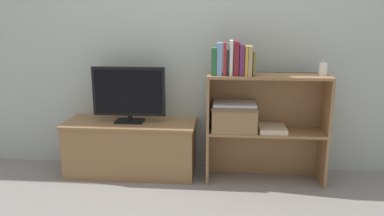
{
  "coord_description": "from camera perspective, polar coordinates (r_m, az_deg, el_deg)",
  "views": [
    {
      "loc": [
        0.23,
        -2.63,
        1.25
      ],
      "look_at": [
        0.0,
        0.14,
        0.57
      ],
      "focal_mm": 35.0,
      "sensor_mm": 36.0,
      "label": 1
    }
  ],
  "objects": [
    {
      "name": "wall_back",
      "position": [
        3.05,
        0.44,
        12.8
      ],
      "size": [
        10.0,
        0.05,
        2.4
      ],
      "color": "#B2BCB2",
      "rests_on": "ground_plane"
    },
    {
      "name": "tv",
      "position": [
        2.97,
        -9.61,
        2.24
      ],
      "size": [
        0.57,
        0.14,
        0.44
      ],
      "color": "black",
      "rests_on": "tv_stand"
    },
    {
      "name": "book_crimson",
      "position": [
        2.75,
        5.0,
        7.48
      ],
      "size": [
        0.02,
        0.14,
        0.24
      ],
      "color": "#B22328",
      "rests_on": "bookshelf_upper_tier"
    },
    {
      "name": "baby_monitor",
      "position": [
        2.88,
        19.32,
        5.62
      ],
      "size": [
        0.05,
        0.04,
        0.12
      ],
      "color": "white",
      "rests_on": "bookshelf_upper_tier"
    },
    {
      "name": "ground_plane",
      "position": [
        2.92,
        -0.23,
        -11.62
      ],
      "size": [
        16.0,
        16.0,
        0.0
      ],
      "primitive_type": "plane",
      "color": "gray"
    },
    {
      "name": "tv_stand",
      "position": [
        3.09,
        -9.27,
        -5.97
      ],
      "size": [
        1.04,
        0.4,
        0.44
      ],
      "color": "olive",
      "rests_on": "ground_plane"
    },
    {
      "name": "bookshelf_lower_tier",
      "position": [
        3.01,
        10.91,
        -5.74
      ],
      "size": [
        0.9,
        0.27,
        0.41
      ],
      "color": "olive",
      "rests_on": "ground_plane"
    },
    {
      "name": "storage_basket_left",
      "position": [
        2.85,
        6.47,
        -1.29
      ],
      "size": [
        0.34,
        0.24,
        0.2
      ],
      "color": "#937047",
      "rests_on": "bookshelf_lower_tier"
    },
    {
      "name": "book_olive",
      "position": [
        2.76,
        9.44,
        6.71
      ],
      "size": [
        0.02,
        0.12,
        0.17
      ],
      "color": "olive",
      "rests_on": "bookshelf_upper_tier"
    },
    {
      "name": "book_plum",
      "position": [
        2.75,
        7.6,
        7.26
      ],
      "size": [
        0.04,
        0.12,
        0.22
      ],
      "color": "#6B2D66",
      "rests_on": "bookshelf_upper_tier"
    },
    {
      "name": "book_forest",
      "position": [
        2.75,
        3.38,
        7.14
      ],
      "size": [
        0.04,
        0.13,
        0.2
      ],
      "color": "#286638",
      "rests_on": "bookshelf_upper_tier"
    },
    {
      "name": "bookshelf_upper_tier",
      "position": [
        2.9,
        11.29,
        2.1
      ],
      "size": [
        0.9,
        0.27,
        0.43
      ],
      "color": "olive",
      "rests_on": "bookshelf_lower_tier"
    },
    {
      "name": "book_maroon",
      "position": [
        2.75,
        6.74,
        7.53
      ],
      "size": [
        0.04,
        0.13,
        0.24
      ],
      "color": "maroon",
      "rests_on": "bookshelf_upper_tier"
    },
    {
      "name": "magazine_stack",
      "position": [
        2.9,
        12.12,
        -3.08
      ],
      "size": [
        0.2,
        0.23,
        0.04
      ],
      "color": "beige",
      "rests_on": "bookshelf_lower_tier"
    },
    {
      "name": "book_skyblue",
      "position": [
        2.75,
        4.24,
        7.49
      ],
      "size": [
        0.04,
        0.14,
        0.23
      ],
      "color": "#709ECC",
      "rests_on": "bookshelf_upper_tier"
    },
    {
      "name": "book_tan",
      "position": [
        2.76,
        8.79,
        7.15
      ],
      "size": [
        0.03,
        0.16,
        0.21
      ],
      "color": "tan",
      "rests_on": "bookshelf_upper_tier"
    },
    {
      "name": "laptop",
      "position": [
        2.82,
        6.52,
        0.64
      ],
      "size": [
        0.32,
        0.22,
        0.02
      ],
      "color": "#BCBCC1",
      "rests_on": "storage_basket_left"
    },
    {
      "name": "book_mustard",
      "position": [
        2.75,
        8.24,
        7.19
      ],
      "size": [
        0.02,
        0.16,
        0.21
      ],
      "color": "gold",
      "rests_on": "bookshelf_upper_tier"
    },
    {
      "name": "book_charcoal",
      "position": [
        2.75,
        5.45,
        6.86
      ],
      "size": [
        0.02,
        0.14,
        0.18
      ],
      "color": "#232328",
      "rests_on": "bookshelf_upper_tier"
    },
    {
      "name": "book_ivory",
      "position": [
        2.75,
        5.98,
        7.63
      ],
      "size": [
        0.02,
        0.14,
        0.25
      ],
      "color": "silver",
      "rests_on": "bookshelf_upper_tier"
    }
  ]
}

